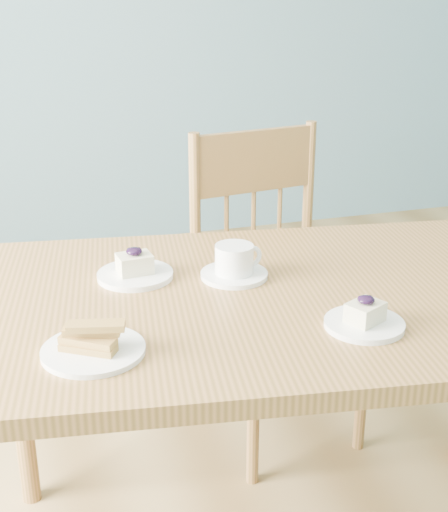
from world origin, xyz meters
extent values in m
cube|color=#A06D3C|center=(-0.14, -0.07, 0.75)|extent=(1.55, 1.03, 0.04)
cylinder|color=#A06D3C|center=(-0.74, 0.38, 0.37)|extent=(0.05, 0.05, 0.73)
cube|color=#A06D3C|center=(0.07, 0.47, 0.46)|extent=(0.51, 0.50, 0.04)
cylinder|color=#A06D3C|center=(-0.10, 0.26, 0.22)|extent=(0.04, 0.04, 0.44)
cylinder|color=#A06D3C|center=(0.29, 0.32, 0.22)|extent=(0.04, 0.04, 0.44)
cylinder|color=#A06D3C|center=(-0.15, 0.62, 0.22)|extent=(0.04, 0.04, 0.44)
cylinder|color=#A06D3C|center=(0.23, 0.68, 0.22)|extent=(0.04, 0.04, 0.44)
cylinder|color=#A06D3C|center=(-0.16, 0.63, 0.74)|extent=(0.03, 0.03, 0.51)
cylinder|color=#A06D3C|center=(0.24, 0.69, 0.74)|extent=(0.03, 0.03, 0.51)
cube|color=#A06D3C|center=(0.04, 0.66, 0.89)|extent=(0.39, 0.08, 0.19)
cylinder|color=#A06D3C|center=(-0.06, 0.65, 0.64)|extent=(0.02, 0.02, 0.30)
cylinder|color=#A06D3C|center=(0.04, 0.66, 0.64)|extent=(0.02, 0.02, 0.30)
cylinder|color=#A06D3C|center=(0.13, 0.68, 0.64)|extent=(0.02, 0.02, 0.30)
cylinder|color=white|center=(-0.06, -0.27, 0.78)|extent=(0.16, 0.16, 0.01)
cube|color=beige|center=(-0.06, -0.27, 0.81)|extent=(0.09, 0.08, 0.04)
ellipsoid|color=black|center=(-0.06, -0.27, 0.83)|extent=(0.03, 0.03, 0.02)
sphere|color=black|center=(-0.05, -0.27, 0.83)|extent=(0.01, 0.01, 0.01)
sphere|color=black|center=(-0.07, -0.26, 0.83)|extent=(0.01, 0.01, 0.01)
sphere|color=black|center=(-0.06, -0.28, 0.83)|extent=(0.01, 0.01, 0.01)
cylinder|color=white|center=(-0.45, 0.11, 0.78)|extent=(0.18, 0.18, 0.01)
cube|color=beige|center=(-0.45, 0.11, 0.81)|extent=(0.08, 0.07, 0.04)
ellipsoid|color=black|center=(-0.45, 0.11, 0.84)|extent=(0.04, 0.04, 0.02)
sphere|color=black|center=(-0.44, 0.11, 0.84)|extent=(0.02, 0.02, 0.02)
sphere|color=black|center=(-0.46, 0.12, 0.84)|extent=(0.02, 0.02, 0.02)
sphere|color=black|center=(-0.44, 0.10, 0.84)|extent=(0.02, 0.02, 0.02)
cylinder|color=white|center=(-0.23, 0.05, 0.78)|extent=(0.16, 0.16, 0.01)
cylinder|color=white|center=(-0.23, 0.05, 0.82)|extent=(0.10, 0.10, 0.07)
cylinder|color=brown|center=(-0.23, 0.05, 0.85)|extent=(0.08, 0.08, 0.00)
torus|color=white|center=(-0.18, 0.05, 0.82)|extent=(0.05, 0.02, 0.05)
cylinder|color=white|center=(-0.59, -0.22, 0.78)|extent=(0.19, 0.19, 0.01)
camera|label=1|loc=(-0.70, -1.40, 1.42)|focal=50.00mm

